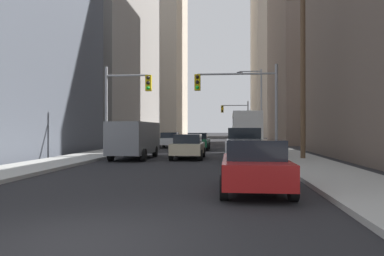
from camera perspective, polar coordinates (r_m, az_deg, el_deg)
The scene contains 19 objects.
ground_plane at distance 6.30m, azimuth -18.12°, elevation -16.90°, with size 400.00×400.00×0.00m, color black.
sidewalk_left at distance 56.27m, azimuth -3.76°, elevation -2.01°, with size 3.09×160.00×0.15m, color #9E9E99.
sidewalk_right at distance 55.71m, azimuth 9.62°, elevation -2.02°, with size 3.09×160.00×0.15m, color #9E9E99.
city_bus at distance 36.69m, azimuth 8.28°, elevation -0.05°, with size 2.67×11.52×3.40m.
pickup_truck_silver at distance 20.35m, azimuth 8.25°, elevation -2.70°, with size 2.20×5.46×1.90m.
cargo_van_grey at distance 22.80m, azimuth -8.93°, elevation -1.55°, with size 2.19×5.28×2.26m.
sedan_red at distance 10.78m, azimuth 9.67°, elevation -5.75°, with size 1.95×4.21×1.52m.
sedan_beige at distance 22.66m, azimuth -0.61°, elevation -2.86°, with size 1.95×4.21×1.52m.
sedan_green at distance 32.58m, azimuth 1.01°, elevation -2.07°, with size 1.95×4.24×1.52m.
sedan_white at distance 36.86m, azimuth -3.47°, elevation -1.86°, with size 1.95×4.24×1.52m.
traffic_signal_near_left at distance 24.78m, azimuth -10.30°, elevation 4.86°, with size 3.14×0.44×6.00m.
traffic_signal_near_right at distance 23.89m, azimuth 7.41°, elevation 5.30°, with size 5.33×0.44×6.00m.
traffic_signal_far_right at distance 54.77m, azimuth 6.87°, elevation 2.11°, with size 4.07×0.44×6.00m.
utility_pole_right at distance 22.58m, azimuth 16.85°, elevation 9.71°, with size 2.20×0.28×10.84m.
street_lamp_right at distance 35.10m, azimuth 10.12°, elevation 4.22°, with size 2.38×0.32×7.50m.
building_left_mid_office at distance 57.08m, azimuth -17.17°, elevation 12.40°, with size 18.80×27.89×28.58m, color gray.
building_left_far_tower at distance 104.97m, azimuth -8.21°, elevation 15.97°, with size 23.92×24.84×62.23m, color #B7A893.
building_right_mid_block at distance 54.43m, azimuth 21.98°, elevation 16.78°, with size 16.83×18.49×35.45m, color #66564C.
building_right_far_highrise at distance 98.87m, azimuth 14.04°, elevation 17.06°, with size 14.82×24.85×62.40m, color #B7A893.
Camera 1 is at (2.40, -5.53, 1.81)m, focal length 34.31 mm.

